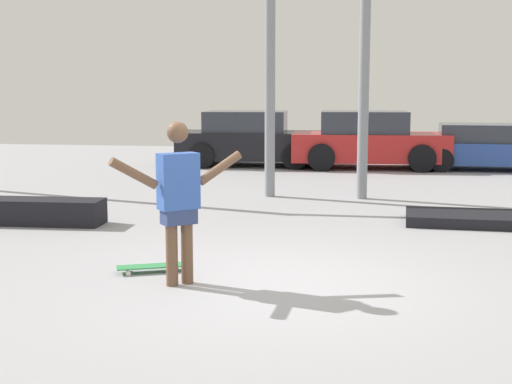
% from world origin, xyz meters
% --- Properties ---
extents(ground_plane, '(36.00, 36.00, 0.00)m').
position_xyz_m(ground_plane, '(0.00, 0.00, 0.00)').
color(ground_plane, '#9E9EA3').
extents(skateboarder, '(1.22, 1.03, 1.74)m').
position_xyz_m(skateboarder, '(-0.94, -0.17, 0.97)').
color(skateboarder, brown).
rests_on(skateboarder, ground_plane).
extents(skateboard, '(0.79, 0.50, 0.08)m').
position_xyz_m(skateboard, '(-1.41, 0.28, 0.06)').
color(skateboard, '#338C4C').
rests_on(skateboard, ground_plane).
extents(grind_box, '(2.63, 0.69, 0.39)m').
position_xyz_m(grind_box, '(-4.31, 2.82, 0.20)').
color(grind_box, black).
rests_on(grind_box, ground_plane).
extents(manual_pad, '(2.98, 1.24, 0.17)m').
position_xyz_m(manual_pad, '(3.08, 3.90, 0.08)').
color(manual_pad, black).
rests_on(manual_pad, ground_plane).
extents(canopy_support_left, '(6.47, 0.20, 5.38)m').
position_xyz_m(canopy_support_left, '(-4.03, 6.28, 3.40)').
color(canopy_support_left, gray).
rests_on(canopy_support_left, ground_plane).
extents(parked_car_black, '(4.05, 2.20, 1.49)m').
position_xyz_m(parked_car_black, '(-2.23, 11.88, 0.71)').
color(parked_car_black, black).
rests_on(parked_car_black, ground_plane).
extents(parked_car_red, '(4.17, 2.16, 1.50)m').
position_xyz_m(parked_car_red, '(0.97, 11.75, 0.73)').
color(parked_car_red, red).
rests_on(parked_car_red, ground_plane).
extents(parked_car_blue, '(4.24, 2.05, 1.18)m').
position_xyz_m(parked_car_blue, '(4.10, 11.85, 0.58)').
color(parked_car_blue, '#284793').
rests_on(parked_car_blue, ground_plane).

